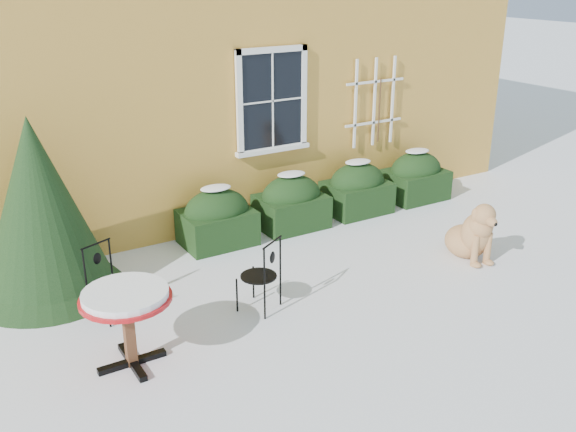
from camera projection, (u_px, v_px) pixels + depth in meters
ground at (330, 310)px, 7.81m from camera, size 80.00×80.00×0.00m
house at (125, 5)px, 12.22m from camera, size 12.40×8.40×6.40m
hedge_row at (325, 196)px, 10.50m from camera, size 4.95×0.80×0.91m
evergreen_shrub at (42, 225)px, 7.95m from camera, size 1.89×1.89×2.29m
bistro_table at (126, 304)px, 6.49m from camera, size 0.94×0.94×0.87m
patio_chair_near at (261, 275)px, 7.68m from camera, size 0.56×0.56×0.93m
patio_chair_far at (107, 281)px, 7.56m from camera, size 0.52×0.51×0.90m
dog at (473, 235)px, 9.06m from camera, size 0.68×0.99×0.92m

